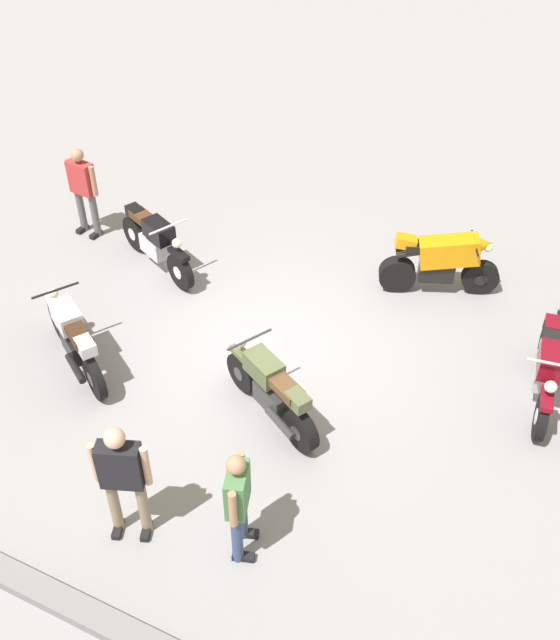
# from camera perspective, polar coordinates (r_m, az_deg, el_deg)

# --- Properties ---
(ground_plane) EXTENTS (40.00, 40.00, 0.00)m
(ground_plane) POSITION_cam_1_polar(r_m,az_deg,el_deg) (11.38, -0.97, -2.54)
(ground_plane) COLOR gray
(curb_edge) EXTENTS (14.00, 0.30, 0.15)m
(curb_edge) POSITION_cam_1_polar(r_m,az_deg,el_deg) (9.00, -14.99, -20.35)
(curb_edge) COLOR gray
(curb_edge) RESTS_ON ground
(motorcycle_maroon_cruiser) EXTENTS (0.70, 2.08, 1.09)m
(motorcycle_maroon_cruiser) POSITION_cam_1_polar(r_m,az_deg,el_deg) (11.00, 19.49, -3.53)
(motorcycle_maroon_cruiser) COLOR black
(motorcycle_maroon_cruiser) RESTS_ON ground
(motorcycle_silver_cruiser) EXTENTS (1.83, 1.22, 1.09)m
(motorcycle_silver_cruiser) POSITION_cam_1_polar(r_m,az_deg,el_deg) (11.24, -15.30, -1.36)
(motorcycle_silver_cruiser) COLOR black
(motorcycle_silver_cruiser) RESTS_ON ground
(motorcycle_black_cruiser) EXTENTS (1.94, 1.04, 1.09)m
(motorcycle_black_cruiser) POSITION_cam_1_polar(r_m,az_deg,el_deg) (12.95, -9.38, 5.87)
(motorcycle_black_cruiser) COLOR black
(motorcycle_black_cruiser) RESTS_ON ground
(motorcycle_olive_vintage) EXTENTS (1.79, 1.09, 1.07)m
(motorcycle_olive_vintage) POSITION_cam_1_polar(r_m,az_deg,el_deg) (10.13, -0.69, -5.37)
(motorcycle_olive_vintage) COLOR black
(motorcycle_olive_vintage) RESTS_ON ground
(motorcycle_orange_sportbike) EXTENTS (1.88, 0.98, 1.14)m
(motorcycle_orange_sportbike) POSITION_cam_1_polar(r_m,az_deg,el_deg) (12.47, 12.11, 4.36)
(motorcycle_orange_sportbike) COLOR black
(motorcycle_orange_sportbike) RESTS_ON ground
(person_in_green_shirt) EXTENTS (0.42, 0.62, 1.60)m
(person_in_green_shirt) POSITION_cam_1_polar(r_m,az_deg,el_deg) (8.49, -3.18, -13.37)
(person_in_green_shirt) COLOR #384772
(person_in_green_shirt) RESTS_ON ground
(person_in_black_shirt) EXTENTS (0.65, 0.45, 1.74)m
(person_in_black_shirt) POSITION_cam_1_polar(r_m,az_deg,el_deg) (8.73, -11.82, -11.40)
(person_in_black_shirt) COLOR gray
(person_in_black_shirt) RESTS_ON ground
(person_in_red_shirt) EXTENTS (0.66, 0.35, 1.68)m
(person_in_red_shirt) POSITION_cam_1_polar(r_m,az_deg,el_deg) (13.88, -14.66, 9.74)
(person_in_red_shirt) COLOR #59595B
(person_in_red_shirt) RESTS_ON ground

